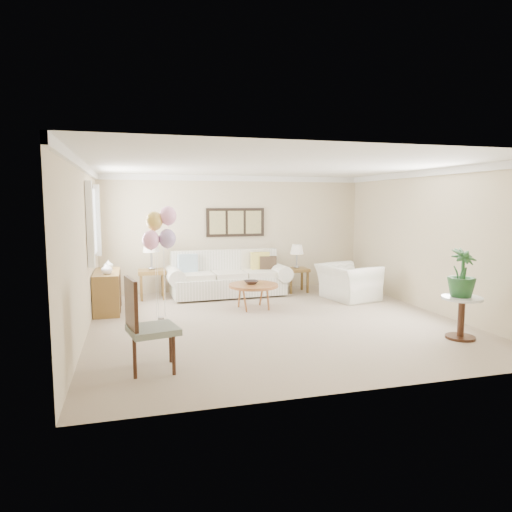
% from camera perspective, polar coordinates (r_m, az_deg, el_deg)
% --- Properties ---
extents(ground_plane, '(6.00, 6.00, 0.00)m').
position_cam_1_polar(ground_plane, '(7.82, 2.31, -8.13)').
color(ground_plane, tan).
extents(room_shell, '(6.04, 6.04, 2.60)m').
position_cam_1_polar(room_shell, '(7.62, 1.37, 3.89)').
color(room_shell, beige).
rests_on(room_shell, ground).
extents(wall_art_triptych, '(1.35, 0.06, 0.65)m').
position_cam_1_polar(wall_art_triptych, '(10.43, -2.58, 4.22)').
color(wall_art_triptych, black).
rests_on(wall_art_triptych, ground).
extents(sofa, '(2.65, 1.07, 0.96)m').
position_cam_1_polar(sofa, '(9.86, -3.57, -2.77)').
color(sofa, white).
rests_on(sofa, ground).
extents(end_table_left, '(0.56, 0.51, 0.61)m').
position_cam_1_polar(end_table_left, '(9.74, -12.88, -2.26)').
color(end_table_left, brown).
rests_on(end_table_left, ground).
extents(end_table_right, '(0.49, 0.45, 0.54)m').
position_cam_1_polar(end_table_right, '(10.27, 5.10, -2.00)').
color(end_table_right, brown).
rests_on(end_table_right, ground).
extents(lamp_left, '(0.35, 0.35, 0.62)m').
position_cam_1_polar(lamp_left, '(9.67, -12.97, 1.08)').
color(lamp_left, gray).
rests_on(lamp_left, end_table_left).
extents(lamp_right, '(0.30, 0.30, 0.53)m').
position_cam_1_polar(lamp_right, '(10.20, 5.12, 0.73)').
color(lamp_right, gray).
rests_on(lamp_right, end_table_right).
extents(coffee_table, '(0.94, 0.94, 0.47)m').
position_cam_1_polar(coffee_table, '(8.60, -0.32, -3.78)').
color(coffee_table, '#93553D').
rests_on(coffee_table, ground).
extents(decor_bowl, '(0.29, 0.29, 0.07)m').
position_cam_1_polar(decor_bowl, '(8.60, -0.60, -3.30)').
color(decor_bowl, black).
rests_on(decor_bowl, coffee_table).
extents(armchair, '(1.18, 1.29, 0.72)m').
position_cam_1_polar(armchair, '(9.65, 11.42, -3.22)').
color(armchair, white).
rests_on(armchair, ground).
extents(side_table, '(0.58, 0.58, 0.63)m').
position_cam_1_polar(side_table, '(7.38, 24.32, -5.85)').
color(side_table, silver).
rests_on(side_table, ground).
extents(potted_plant, '(0.45, 0.45, 0.71)m').
position_cam_1_polar(potted_plant, '(7.29, 24.34, -1.93)').
color(potted_plant, '#23482A').
rests_on(potted_plant, side_table).
extents(accent_chair, '(0.65, 0.65, 1.12)m').
position_cam_1_polar(accent_chair, '(5.60, -13.63, -8.13)').
color(accent_chair, gray).
rests_on(accent_chair, ground).
extents(credenza, '(0.46, 1.20, 0.74)m').
position_cam_1_polar(credenza, '(8.87, -18.08, -4.23)').
color(credenza, brown).
rests_on(credenza, ground).
extents(vase_white, '(0.26, 0.26, 0.20)m').
position_cam_1_polar(vase_white, '(8.49, -18.16, -1.49)').
color(vase_white, white).
rests_on(vase_white, credenza).
extents(vase_sage, '(0.18, 0.18, 0.18)m').
position_cam_1_polar(vase_sage, '(9.08, -17.98, -1.02)').
color(vase_sage, silver).
rests_on(vase_sage, credenza).
extents(balloon_cluster, '(0.58, 0.39, 1.94)m').
position_cam_1_polar(balloon_cluster, '(7.71, -11.89, 3.25)').
color(balloon_cluster, gray).
rests_on(balloon_cluster, ground).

